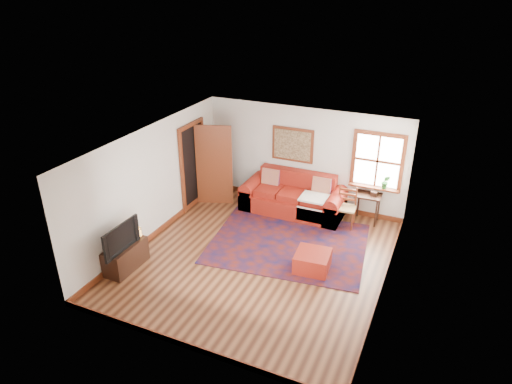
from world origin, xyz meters
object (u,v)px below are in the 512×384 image
at_px(red_leather_sofa, 294,199).
at_px(media_cabinet, 126,256).
at_px(ladder_back_chair, 346,205).
at_px(red_ottoman, 312,261).
at_px(side_table, 368,199).

xyz_separation_m(red_leather_sofa, media_cabinet, (-2.20, -3.63, -0.06)).
bearing_deg(red_leather_sofa, ladder_back_chair, -7.28).
xyz_separation_m(red_ottoman, media_cabinet, (-3.39, -1.44, 0.07)).
bearing_deg(side_table, red_leather_sofa, -173.29).
bearing_deg(red_ottoman, media_cabinet, -162.05).
distance_m(red_ottoman, media_cabinet, 3.69).
xyz_separation_m(red_ottoman, side_table, (0.56, 2.39, 0.39)).
height_order(red_leather_sofa, ladder_back_chair, red_leather_sofa).
bearing_deg(red_ottoman, side_table, 71.72).
xyz_separation_m(red_leather_sofa, red_ottoman, (1.19, -2.19, -0.13)).
relative_size(red_ottoman, side_table, 0.95).
distance_m(side_table, media_cabinet, 5.51).
height_order(side_table, ladder_back_chair, ladder_back_chair).
xyz_separation_m(side_table, ladder_back_chair, (-0.41, -0.38, -0.07)).
bearing_deg(media_cabinet, side_table, 44.15).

